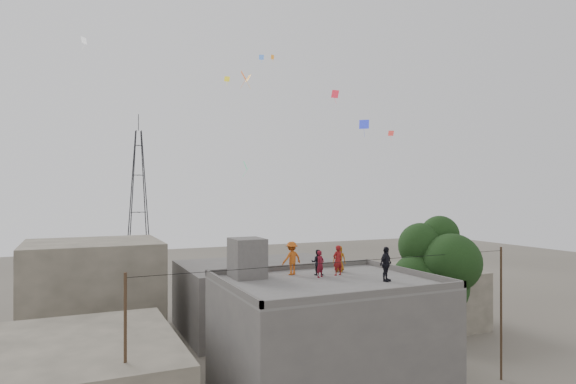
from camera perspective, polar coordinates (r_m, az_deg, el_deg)
name	(u,v)px	position (r m, az deg, el deg)	size (l,w,h in m)	color
main_building	(327,344)	(24.60, 4.66, -17.51)	(10.00, 8.00, 6.10)	#4E4C49
parapet	(327,278)	(23.84, 4.65, -10.15)	(10.00, 8.00, 0.30)	#4E4C49
stair_head_box	(247,258)	(24.77, -4.86, -7.79)	(1.60, 1.80, 2.00)	#4E4C49
neighbor_north	(262,296)	(37.88, -3.12, -12.18)	(12.00, 9.00, 5.00)	#4E4C49
neighbor_northwest	(93,291)	(37.23, -22.13, -10.81)	(9.00, 8.00, 7.00)	#575044
neighbor_east	(421,296)	(40.54, 15.45, -11.81)	(7.00, 8.00, 4.40)	#575044
tree	(437,270)	(28.56, 17.27, -8.78)	(4.90, 4.60, 9.10)	black
utility_line	(349,334)	(23.58, 7.29, -16.31)	(20.12, 0.62, 7.40)	black
transmission_tower	(138,204)	(61.02, -17.31, -1.39)	(2.97, 2.97, 20.01)	black
person_red_adult	(338,260)	(25.51, 5.90, -8.06)	(0.57, 0.38, 1.57)	maroon
person_orange_child	(339,259)	(26.64, 6.09, -7.87)	(0.70, 0.45, 1.43)	#985311
person_dark_child	(318,262)	(25.52, 3.52, -8.32)	(0.65, 0.50, 1.33)	black
person_dark_adult	(386,264)	(24.12, 11.52, -8.37)	(0.99, 0.41, 1.69)	black
person_orange_adult	(292,258)	(25.52, 0.44, -7.85)	(1.13, 0.65, 1.75)	#B95115
person_red_child	(320,264)	(24.82, 3.84, -8.52)	(0.50, 0.33, 1.36)	maroon
kites	(275,90)	(31.03, -1.52, 12.01)	(22.61, 11.64, 11.01)	#DE5817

